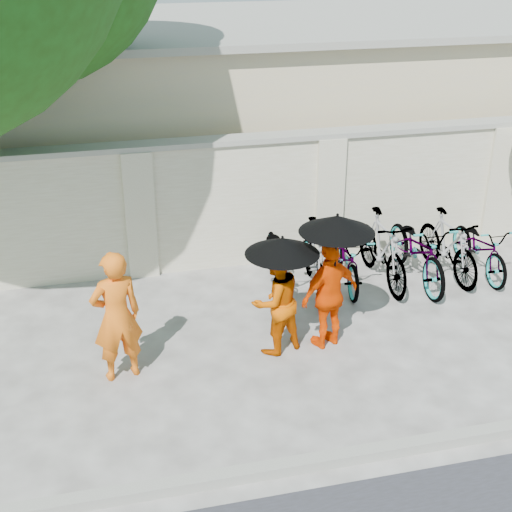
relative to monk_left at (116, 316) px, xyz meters
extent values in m
plane|color=#B6B3AE|center=(1.53, -0.39, -0.83)|extent=(80.00, 80.00, 0.00)
cube|color=gray|center=(1.53, -2.09, -0.77)|extent=(40.00, 0.16, 0.12)
cube|color=beige|center=(2.53, 2.81, 0.17)|extent=(20.00, 0.30, 2.00)
cube|color=#C1B496|center=(3.53, 6.61, 0.77)|extent=(14.00, 6.00, 3.20)
imported|color=orange|center=(0.00, 0.00, 0.00)|extent=(0.68, 0.53, 1.66)
imported|color=#CD4F00|center=(1.97, 0.12, -0.12)|extent=(0.84, 0.75, 1.43)
cylinder|color=black|center=(2.02, 0.04, 0.33)|extent=(0.02, 0.02, 0.69)
cone|color=black|center=(2.02, 0.04, 0.67)|extent=(0.91, 0.91, 0.21)
imported|color=#F84500|center=(2.67, 0.10, -0.10)|extent=(0.92, 0.62, 1.45)
cylinder|color=black|center=(2.69, 0.02, 0.45)|extent=(0.02, 0.02, 0.91)
cone|color=black|center=(2.69, 0.02, 0.91)|extent=(0.93, 0.93, 0.21)
imported|color=#9595AD|center=(2.42, 1.69, -0.32)|extent=(0.94, 2.02, 1.02)
imported|color=#9595AD|center=(2.96, 1.55, -0.30)|extent=(0.73, 1.81, 1.06)
imported|color=#9595AD|center=(3.49, 1.67, -0.39)|extent=(0.80, 1.72, 0.87)
imported|color=#9595AD|center=(4.03, 1.60, -0.28)|extent=(0.53, 1.83, 1.10)
imported|color=#9595AD|center=(4.57, 1.52, -0.32)|extent=(0.71, 1.97, 1.03)
imported|color=#9595AD|center=(5.11, 1.58, -0.32)|extent=(0.60, 1.72, 1.02)
imported|color=#9595AD|center=(5.64, 1.54, -0.40)|extent=(0.61, 1.66, 0.87)
camera|label=1|loc=(-0.11, -7.43, 4.19)|focal=50.00mm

